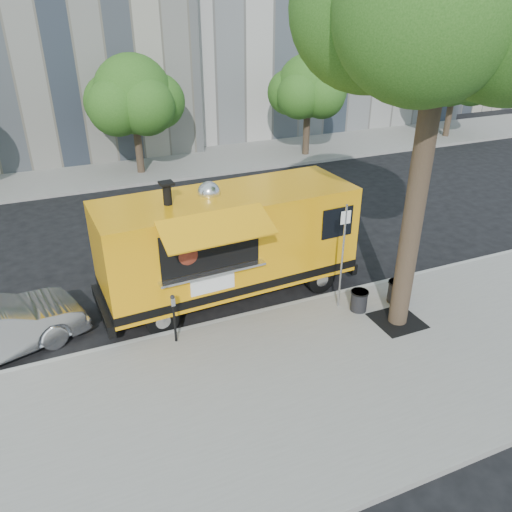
% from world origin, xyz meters
% --- Properties ---
extents(ground, '(120.00, 120.00, 0.00)m').
position_xyz_m(ground, '(0.00, 0.00, 0.00)').
color(ground, black).
rests_on(ground, ground).
extents(sidewalk, '(60.00, 6.00, 0.15)m').
position_xyz_m(sidewalk, '(0.00, -4.00, 0.07)').
color(sidewalk, gray).
rests_on(sidewalk, ground).
extents(curb, '(60.00, 0.14, 0.16)m').
position_xyz_m(curb, '(0.00, -0.93, 0.07)').
color(curb, '#999993').
rests_on(curb, ground).
extents(far_sidewalk, '(60.00, 5.00, 0.15)m').
position_xyz_m(far_sidewalk, '(0.00, 13.50, 0.07)').
color(far_sidewalk, gray).
rests_on(far_sidewalk, ground).
extents(tree_well, '(1.20, 1.20, 0.02)m').
position_xyz_m(tree_well, '(2.60, -2.80, 0.15)').
color(tree_well, black).
rests_on(tree_well, sidewalk).
extents(far_tree_b, '(3.60, 3.60, 5.50)m').
position_xyz_m(far_tree_b, '(-1.00, 12.70, 3.83)').
color(far_tree_b, '#33261C').
rests_on(far_tree_b, far_sidewalk).
extents(far_tree_c, '(3.24, 3.24, 5.21)m').
position_xyz_m(far_tree_c, '(8.00, 12.40, 3.72)').
color(far_tree_c, '#33261C').
rests_on(far_tree_c, far_sidewalk).
extents(far_tree_d, '(3.78, 3.78, 5.64)m').
position_xyz_m(far_tree_d, '(18.00, 12.60, 3.89)').
color(far_tree_d, '#33261C').
rests_on(far_tree_d, far_sidewalk).
extents(sign_post, '(0.28, 0.06, 3.00)m').
position_xyz_m(sign_post, '(1.55, -1.55, 1.85)').
color(sign_post, silver).
rests_on(sign_post, sidewalk).
extents(parking_meter, '(0.11, 0.11, 1.33)m').
position_xyz_m(parking_meter, '(-3.00, -1.35, 0.98)').
color(parking_meter, black).
rests_on(parking_meter, sidewalk).
extents(food_truck, '(7.50, 3.71, 3.66)m').
position_xyz_m(food_truck, '(-0.94, 0.41, 1.72)').
color(food_truck, '#FFA70D').
rests_on(food_truck, ground).
extents(trash_bin_left, '(0.48, 0.48, 0.58)m').
position_xyz_m(trash_bin_left, '(1.95, -1.94, 0.46)').
color(trash_bin_left, black).
rests_on(trash_bin_left, sidewalk).
extents(trash_bin_right, '(0.52, 0.52, 0.62)m').
position_xyz_m(trash_bin_right, '(3.16, -1.98, 0.48)').
color(trash_bin_right, black).
rests_on(trash_bin_right, sidewalk).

